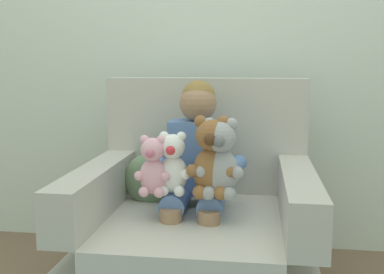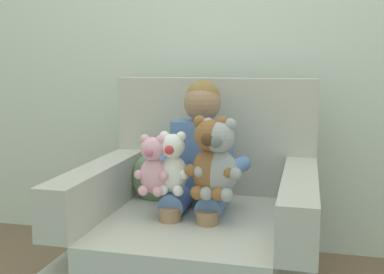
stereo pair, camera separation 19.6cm
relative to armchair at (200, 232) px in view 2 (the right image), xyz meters
name	(u,v)px [view 2 (the right image)]	position (x,y,z in m)	size (l,w,h in m)	color
back_wall	(228,21)	(0.00, 0.71, 0.99)	(6.00, 0.10, 2.60)	silver
armchair	(200,232)	(0.00, 0.00, 0.00)	(1.01, 0.96, 0.99)	#BCB7AD
seated_child	(199,163)	(-0.01, 0.03, 0.31)	(0.45, 0.39, 0.82)	#597AB7
plush_pink	(153,166)	(-0.17, -0.15, 0.33)	(0.15, 0.12, 0.25)	#EAA8BC
plush_grey	(219,161)	(0.11, -0.14, 0.36)	(0.20, 0.16, 0.33)	#9E9EA3
plush_brown	(210,159)	(0.07, -0.14, 0.37)	(0.20, 0.16, 0.34)	brown
plush_white	(173,165)	(-0.09, -0.12, 0.33)	(0.16, 0.13, 0.27)	white
throw_pillow	(157,179)	(-0.24, 0.13, 0.20)	(0.26, 0.12, 0.26)	slate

